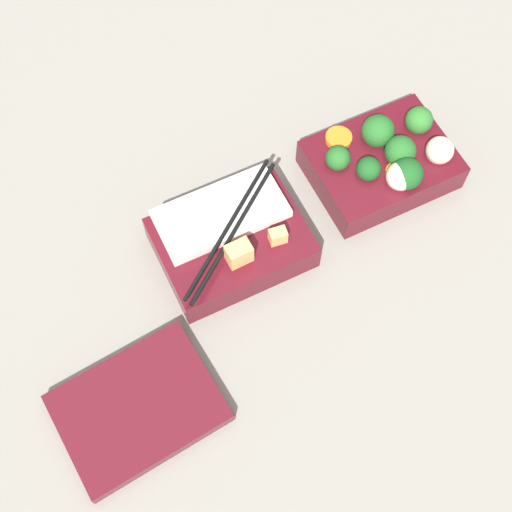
% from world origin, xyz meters
% --- Properties ---
extents(ground_plane, '(3.00, 3.00, 0.00)m').
position_xyz_m(ground_plane, '(0.00, 0.00, 0.00)').
color(ground_plane, gray).
extents(bento_tray_vegetable, '(0.17, 0.13, 0.07)m').
position_xyz_m(bento_tray_vegetable, '(-0.11, -0.02, 0.03)').
color(bento_tray_vegetable, '#510F19').
rests_on(bento_tray_vegetable, ground_plane).
extents(bento_tray_rice, '(0.17, 0.13, 0.07)m').
position_xyz_m(bento_tray_rice, '(0.11, -0.01, 0.03)').
color(bento_tray_rice, '#510F19').
rests_on(bento_tray_rice, ground_plane).
extents(bento_lid, '(0.18, 0.14, 0.02)m').
position_xyz_m(bento_lid, '(0.28, 0.13, 0.01)').
color(bento_lid, '#510F19').
rests_on(bento_lid, ground_plane).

